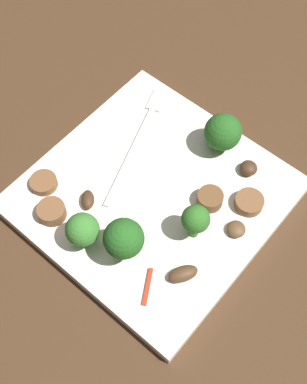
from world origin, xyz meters
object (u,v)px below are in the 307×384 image
(fork, at_px, (140,135))
(sausage_slice_3, at_px, (52,212))
(broccoli_floret_2, at_px, (196,220))
(mushroom_0, at_px, (249,168))
(broccoli_floret_3, at_px, (223,132))
(pepper_strip_1, at_px, (148,287))
(mushroom_3, at_px, (236,229))
(broccoli_floret_0, at_px, (83,230))
(plate, at_px, (154,196))
(sausage_slice_1, at_px, (210,199))
(mushroom_2, at_px, (88,200))
(mushroom_1, at_px, (183,274))
(sausage_slice_0, at_px, (44,183))
(broccoli_floret_1, at_px, (124,239))
(sausage_slice_2, at_px, (249,202))

(fork, bearing_deg, sausage_slice_3, 159.16)
(broccoli_floret_2, bearing_deg, mushroom_0, 0.51)
(broccoli_floret_3, xyz_separation_m, pepper_strip_1, (-0.19, -0.05, -0.03))
(sausage_slice_3, bearing_deg, mushroom_3, -55.27)
(broccoli_floret_0, distance_m, broccoli_floret_3, 0.19)
(fork, bearing_deg, pepper_strip_1, -156.17)
(plate, xyz_separation_m, mushroom_3, (0.02, -0.10, 0.01))
(fork, height_order, mushroom_0, mushroom_0)
(fork, bearing_deg, sausage_slice_1, -118.47)
(mushroom_2, bearing_deg, sausage_slice_3, 152.93)
(sausage_slice_3, relative_size, mushroom_0, 1.53)
(fork, height_order, mushroom_1, mushroom_1)
(plate, xyz_separation_m, pepper_strip_1, (-0.09, -0.07, 0.01))
(broccoli_floret_2, bearing_deg, fork, 65.00)
(mushroom_1, bearing_deg, sausage_slice_1, 19.93)
(mushroom_2, relative_size, pepper_strip_1, 0.60)
(broccoli_floret_3, relative_size, sausage_slice_1, 1.82)
(broccoli_floret_3, relative_size, sausage_slice_0, 1.71)
(broccoli_floret_2, bearing_deg, broccoli_floret_1, 148.62)
(broccoli_floret_0, height_order, broccoli_floret_1, broccoli_floret_1)
(plate, xyz_separation_m, mushroom_2, (-0.06, 0.05, 0.01))
(mushroom_2, distance_m, pepper_strip_1, 0.12)
(sausage_slice_1, xyz_separation_m, mushroom_0, (0.06, -0.01, -0.00))
(broccoli_floret_2, bearing_deg, mushroom_1, -154.47)
(mushroom_3, bearing_deg, fork, 80.09)
(plate, height_order, broccoli_floret_2, broccoli_floret_2)
(broccoli_floret_1, xyz_separation_m, mushroom_2, (0.02, 0.07, -0.03))
(fork, height_order, sausage_slice_2, sausage_slice_2)
(sausage_slice_0, height_order, sausage_slice_2, sausage_slice_2)
(fork, bearing_deg, sausage_slice_0, 143.16)
(sausage_slice_1, bearing_deg, sausage_slice_0, 123.55)
(sausage_slice_2, bearing_deg, mushroom_0, 35.90)
(broccoli_floret_3, relative_size, mushroom_3, 2.55)
(fork, height_order, broccoli_floret_2, broccoli_floret_2)
(mushroom_0, bearing_deg, pepper_strip_1, -179.12)
(sausage_slice_3, distance_m, mushroom_1, 0.16)
(plate, height_order, pepper_strip_1, pepper_strip_1)
(mushroom_1, relative_size, mushroom_2, 1.34)
(plate, distance_m, mushroom_0, 0.11)
(broccoli_floret_1, relative_size, broccoli_floret_2, 1.21)
(plate, relative_size, sausage_slice_0, 8.51)
(broccoli_floret_0, relative_size, pepper_strip_1, 1.17)
(fork, xyz_separation_m, sausage_slice_2, (0.01, -0.15, 0.00))
(sausage_slice_1, xyz_separation_m, sausage_slice_2, (0.03, -0.04, -0.00))
(pepper_strip_1, bearing_deg, sausage_slice_3, 92.10)
(pepper_strip_1, bearing_deg, broccoli_floret_3, 14.25)
(broccoli_floret_1, xyz_separation_m, pepper_strip_1, (-0.01, -0.04, -0.04))
(broccoli_floret_3, relative_size, sausage_slice_2, 1.64)
(sausage_slice_1, bearing_deg, sausage_slice_2, -54.21)
(fork, distance_m, sausage_slice_1, 0.12)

